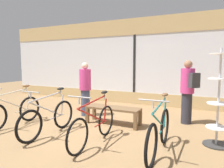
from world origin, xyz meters
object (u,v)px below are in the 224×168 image
object	(u,v)px
accessory_rack	(218,107)
customer_near_rack	(188,90)
bicycle_far_left	(14,111)
display_bench	(113,110)
bicycle_left	(49,118)
bicycle_far_right	(159,132)
bicycle_right	(94,125)
customer_by_window	(85,88)

from	to	relation	value
accessory_rack	customer_near_rack	world-z (taller)	accessory_rack
bicycle_far_left	display_bench	distance (m)	2.46
accessory_rack	bicycle_left	bearing A→B (deg)	-164.45
bicycle_far_right	display_bench	size ratio (longest dim) A/B	1.23
bicycle_far_right	bicycle_far_left	bearing A→B (deg)	-179.40
bicycle_right	customer_near_rack	bearing A→B (deg)	54.79
bicycle_right	bicycle_left	bearing A→B (deg)	-179.85
bicycle_right	display_bench	xyz separation A→B (m)	(-0.19, 1.26, -0.01)
display_bench	bicycle_far_right	bearing A→B (deg)	-38.80
bicycle_right	display_bench	bearing A→B (deg)	98.49
display_bench	customer_by_window	size ratio (longest dim) A/B	0.89
bicycle_far_left	bicycle_right	distance (m)	2.35
accessory_rack	customer_by_window	xyz separation A→B (m)	(-3.44, 0.78, 0.08)
customer_near_rack	customer_by_window	world-z (taller)	customer_near_rack
bicycle_left	bicycle_right	world-z (taller)	bicycle_left
bicycle_far_left	customer_near_rack	bearing A→B (deg)	28.02
bicycle_far_left	bicycle_left	xyz separation A→B (m)	(1.20, -0.08, 0.00)
accessory_rack	customer_near_rack	distance (m)	1.38
customer_near_rack	customer_by_window	size ratio (longest dim) A/B	1.03
customer_near_rack	bicycle_far_right	bearing A→B (deg)	-97.78
accessory_rack	bicycle_far_right	bearing A→B (deg)	-139.03
bicycle_far_right	customer_by_window	xyz separation A→B (m)	(-2.52, 1.57, 0.44)
bicycle_left	customer_by_window	world-z (taller)	customer_by_window
accessory_rack	bicycle_right	bearing A→B (deg)	-156.96
bicycle_right	bicycle_far_left	bearing A→B (deg)	178.02
bicycle_left	bicycle_far_right	distance (m)	2.38
bicycle_far_left	accessory_rack	world-z (taller)	accessory_rack
bicycle_far_left	bicycle_right	bearing A→B (deg)	-1.98
bicycle_far_left	display_bench	xyz separation A→B (m)	(2.16, 1.18, -0.00)
bicycle_left	bicycle_right	size ratio (longest dim) A/B	0.99
bicycle_far_left	accessory_rack	bearing A→B (deg)	10.48
bicycle_left	customer_near_rack	distance (m)	3.44
accessory_rack	display_bench	bearing A→B (deg)	171.55
bicycle_left	accessory_rack	bearing A→B (deg)	15.55
display_bench	customer_near_rack	bearing A→B (deg)	27.31
bicycle_right	customer_by_window	xyz separation A→B (m)	(-1.30, 1.69, 0.45)
bicycle_far_left	display_bench	size ratio (longest dim) A/B	1.19
bicycle_far_left	customer_by_window	xyz separation A→B (m)	(1.05, 1.61, 0.46)
bicycle_left	customer_near_rack	world-z (taller)	customer_near_rack
bicycle_far_left	customer_near_rack	distance (m)	4.39
bicycle_far_left	customer_by_window	size ratio (longest dim) A/B	1.05
bicycle_left	bicycle_right	distance (m)	1.14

